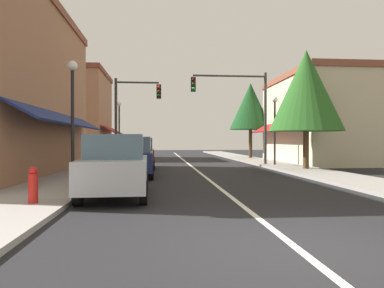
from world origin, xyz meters
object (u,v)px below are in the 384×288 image
(tree_right_far, at_px, (251,106))
(tree_right_near, at_px, (306,91))
(street_lamp_left_near, at_px, (73,101))
(street_lamp_right_mid, at_px, (275,119))
(parked_car_nearest_left, at_px, (116,166))
(fire_hydrant, at_px, (33,185))
(parked_car_third_left, at_px, (139,153))
(parked_car_second_left, at_px, (133,157))
(street_lamp_left_far, at_px, (119,121))
(traffic_signal_mast_arm, at_px, (241,102))
(traffic_signal_left_corner, at_px, (131,108))

(tree_right_far, bearing_deg, tree_right_near, -90.81)
(street_lamp_left_near, height_order, street_lamp_right_mid, street_lamp_left_near)
(parked_car_nearest_left, distance_m, fire_hydrant, 2.36)
(fire_hydrant, bearing_deg, parked_car_third_left, 81.25)
(parked_car_second_left, distance_m, tree_right_far, 17.86)
(parked_car_nearest_left, relative_size, parked_car_second_left, 1.01)
(parked_car_second_left, height_order, tree_right_far, tree_right_far)
(street_lamp_left_near, relative_size, street_lamp_right_mid, 1.02)
(street_lamp_left_far, bearing_deg, tree_right_far, 11.20)
(parked_car_second_left, relative_size, traffic_signal_mast_arm, 0.69)
(parked_car_third_left, bearing_deg, traffic_signal_left_corner, 102.25)
(street_lamp_left_far, distance_m, tree_right_near, 14.99)
(parked_car_second_left, xyz_separation_m, street_lamp_left_far, (-1.99, 12.70, 2.28))
(parked_car_second_left, xyz_separation_m, tree_right_far, (9.12, 14.90, 3.73))
(fire_hydrant, bearing_deg, street_lamp_left_far, 90.42)
(fire_hydrant, bearing_deg, tree_right_near, 42.12)
(traffic_signal_left_corner, bearing_deg, fire_hydrant, -94.56)
(tree_right_far, xyz_separation_m, fire_hydrant, (-10.96, -22.15, -4.06))
(street_lamp_right_mid, height_order, fire_hydrant, street_lamp_right_mid)
(parked_car_third_left, height_order, traffic_signal_mast_arm, traffic_signal_mast_arm)
(parked_car_third_left, xyz_separation_m, traffic_signal_left_corner, (-0.66, 2.80, 2.83))
(traffic_signal_mast_arm, xyz_separation_m, tree_right_near, (2.62, -4.09, 0.20))
(parked_car_third_left, bearing_deg, tree_right_near, -14.35)
(parked_car_second_left, distance_m, parked_car_third_left, 4.64)
(street_lamp_left_near, bearing_deg, traffic_signal_left_corner, 83.07)
(traffic_signal_left_corner, relative_size, street_lamp_left_far, 1.20)
(street_lamp_left_near, distance_m, street_lamp_right_mid, 13.46)
(street_lamp_left_near, xyz_separation_m, fire_hydrant, (0.09, -4.32, -2.47))
(parked_car_third_left, relative_size, tree_right_far, 0.62)
(street_lamp_right_mid, bearing_deg, tree_right_far, 84.95)
(traffic_signal_left_corner, bearing_deg, street_lamp_left_near, -96.93)
(parked_car_second_left, xyz_separation_m, street_lamp_left_near, (-1.93, -2.92, 2.15))
(parked_car_second_left, bearing_deg, parked_car_third_left, 89.48)
(parked_car_nearest_left, distance_m, traffic_signal_mast_arm, 14.24)
(parked_car_second_left, relative_size, fire_hydrant, 4.74)
(street_lamp_left_far, bearing_deg, tree_right_near, -43.01)
(parked_car_third_left, bearing_deg, traffic_signal_mast_arm, 16.22)
(parked_car_nearest_left, height_order, fire_hydrant, parked_car_nearest_left)
(parked_car_second_left, relative_size, traffic_signal_left_corner, 0.73)
(traffic_signal_left_corner, xyz_separation_m, street_lamp_left_far, (-1.32, 5.26, -0.54))
(parked_car_nearest_left, xyz_separation_m, street_lamp_left_near, (-1.85, 2.79, 2.15))
(parked_car_nearest_left, bearing_deg, street_lamp_right_mid, 52.38)
(parked_car_nearest_left, bearing_deg, tree_right_far, 64.41)
(traffic_signal_mast_arm, distance_m, street_lamp_right_mid, 2.41)
(street_lamp_right_mid, relative_size, tree_right_far, 0.65)
(parked_car_third_left, distance_m, street_lamp_right_mid, 8.66)
(street_lamp_left_near, bearing_deg, traffic_signal_mast_arm, 49.06)
(parked_car_nearest_left, relative_size, fire_hydrant, 4.76)
(traffic_signal_left_corner, distance_m, street_lamp_left_near, 10.46)
(street_lamp_left_far, xyz_separation_m, tree_right_near, (10.93, -10.20, 1.11))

